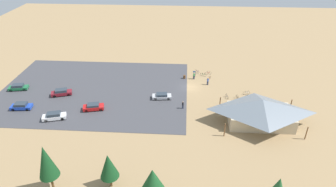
{
  "coord_description": "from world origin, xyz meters",
  "views": [
    {
      "loc": [
        1.22,
        60.17,
        33.29
      ],
      "look_at": [
        4.71,
        5.38,
        1.2
      ],
      "focal_mm": 30.87,
      "sensor_mm": 36.0,
      "label": 1
    }
  ],
  "objects_px": {
    "bicycle_white_yard_front": "(246,93)",
    "car_white_mid_lot": "(54,116)",
    "pine_center": "(153,181)",
    "bicycle_black_near_sign": "(237,98)",
    "bicycle_purple_edge_north": "(197,72)",
    "bicycle_silver_near_porch": "(227,96)",
    "car_maroon_end_stall": "(62,92)",
    "car_blue_inner_stall": "(21,106)",
    "visitor_at_bikes": "(194,76)",
    "car_silver_aisle_side": "(162,96)",
    "bicycle_red_edge_south": "(208,73)",
    "pine_far_west": "(109,166)",
    "trash_bin": "(184,77)",
    "car_red_far_end": "(93,107)",
    "bicycle_blue_yard_center": "(195,75)",
    "visitor_by_pavilion": "(183,105)",
    "pine_midwest": "(46,162)",
    "car_green_near_entry": "(18,87)",
    "bicycle_teal_back_row": "(249,97)",
    "visitor_crossing_yard": "(208,81)",
    "bicycle_green_lone_east": "(203,75)",
    "bike_pavilion": "(261,110)",
    "bicycle_orange_trailside": "(209,78)"
  },
  "relations": [
    {
      "from": "trash_bin",
      "to": "visitor_at_bikes",
      "type": "height_order",
      "value": "visitor_at_bikes"
    },
    {
      "from": "bike_pavilion",
      "to": "bicycle_orange_trailside",
      "type": "distance_m",
      "value": 19.94
    },
    {
      "from": "bicycle_green_lone_east",
      "to": "visitor_by_pavilion",
      "type": "bearing_deg",
      "value": 72.42
    },
    {
      "from": "car_red_far_end",
      "to": "bicycle_white_yard_front",
      "type": "bearing_deg",
      "value": -165.58
    },
    {
      "from": "pine_far_west",
      "to": "bicycle_red_edge_south",
      "type": "height_order",
      "value": "pine_far_west"
    },
    {
      "from": "bicycle_white_yard_front",
      "to": "car_white_mid_lot",
      "type": "xyz_separation_m",
      "value": [
        39.57,
        12.29,
        0.4
      ]
    },
    {
      "from": "bicycle_black_near_sign",
      "to": "bicycle_teal_back_row",
      "type": "bearing_deg",
      "value": -171.0
    },
    {
      "from": "bicycle_green_lone_east",
      "to": "car_maroon_end_stall",
      "type": "height_order",
      "value": "car_maroon_end_stall"
    },
    {
      "from": "bicycle_purple_edge_north",
      "to": "visitor_by_pavilion",
      "type": "distance_m",
      "value": 17.58
    },
    {
      "from": "bicycle_blue_yard_center",
      "to": "visitor_by_pavilion",
      "type": "distance_m",
      "value": 15.69
    },
    {
      "from": "pine_far_west",
      "to": "bicycle_teal_back_row",
      "type": "height_order",
      "value": "pine_far_west"
    },
    {
      "from": "pine_far_west",
      "to": "car_white_mid_lot",
      "type": "bearing_deg",
      "value": -46.55
    },
    {
      "from": "pine_far_west",
      "to": "bicycle_blue_yard_center",
      "type": "xyz_separation_m",
      "value": [
        -12.96,
        -36.88,
        -3.64
      ]
    },
    {
      "from": "car_green_near_entry",
      "to": "bicycle_teal_back_row",
      "type": "bearing_deg",
      "value": 179.37
    },
    {
      "from": "bicycle_purple_edge_north",
      "to": "car_white_mid_lot",
      "type": "height_order",
      "value": "car_white_mid_lot"
    },
    {
      "from": "bicycle_red_edge_south",
      "to": "visitor_by_pavilion",
      "type": "bearing_deg",
      "value": 69.42
    },
    {
      "from": "trash_bin",
      "to": "bicycle_green_lone_east",
      "type": "distance_m",
      "value": 5.05
    },
    {
      "from": "car_silver_aisle_side",
      "to": "bicycle_red_edge_south",
      "type": "bearing_deg",
      "value": -130.36
    },
    {
      "from": "bicycle_silver_near_porch",
      "to": "bicycle_orange_trailside",
      "type": "bearing_deg",
      "value": -69.12
    },
    {
      "from": "bicycle_green_lone_east",
      "to": "car_maroon_end_stall",
      "type": "xyz_separation_m",
      "value": [
        32.24,
        11.74,
        0.42
      ]
    },
    {
      "from": "bicycle_silver_near_porch",
      "to": "car_red_far_end",
      "type": "relative_size",
      "value": 0.37
    },
    {
      "from": "bicycle_white_yard_front",
      "to": "car_white_mid_lot",
      "type": "distance_m",
      "value": 41.43
    },
    {
      "from": "pine_center",
      "to": "bicycle_teal_back_row",
      "type": "distance_m",
      "value": 34.59
    },
    {
      "from": "bicycle_orange_trailside",
      "to": "visitor_crossing_yard",
      "type": "relative_size",
      "value": 0.78
    },
    {
      "from": "trash_bin",
      "to": "visitor_at_bikes",
      "type": "xyz_separation_m",
      "value": [
        -2.36,
        0.1,
        0.48
      ]
    },
    {
      "from": "trash_bin",
      "to": "car_white_mid_lot",
      "type": "relative_size",
      "value": 0.19
    },
    {
      "from": "car_red_far_end",
      "to": "visitor_by_pavilion",
      "type": "height_order",
      "value": "visitor_by_pavilion"
    },
    {
      "from": "bike_pavilion",
      "to": "car_white_mid_lot",
      "type": "xyz_separation_m",
      "value": [
        40.14,
        1.47,
        -2.16
      ]
    },
    {
      "from": "bicycle_silver_near_porch",
      "to": "car_maroon_end_stall",
      "type": "relative_size",
      "value": 0.35
    },
    {
      "from": "bicycle_teal_back_row",
      "to": "bicycle_silver_near_porch",
      "type": "height_order",
      "value": "bicycle_teal_back_row"
    },
    {
      "from": "bicycle_purple_edge_north",
      "to": "bicycle_silver_near_porch",
      "type": "xyz_separation_m",
      "value": [
        -6.33,
        12.21,
        -0.02
      ]
    },
    {
      "from": "pine_center",
      "to": "bicycle_black_near_sign",
      "type": "relative_size",
      "value": 3.83
    },
    {
      "from": "pine_far_west",
      "to": "bicycle_black_near_sign",
      "type": "height_order",
      "value": "pine_far_west"
    },
    {
      "from": "bicycle_green_lone_east",
      "to": "car_blue_inner_stall",
      "type": "bearing_deg",
      "value": 24.81
    },
    {
      "from": "visitor_by_pavilion",
      "to": "car_red_far_end",
      "type": "bearing_deg",
      "value": 5.09
    },
    {
      "from": "car_blue_inner_stall",
      "to": "visitor_by_pavilion",
      "type": "bearing_deg",
      "value": -176.04
    },
    {
      "from": "bicycle_silver_near_porch",
      "to": "visitor_by_pavilion",
      "type": "distance_m",
      "value": 10.98
    },
    {
      "from": "car_blue_inner_stall",
      "to": "visitor_at_bikes",
      "type": "relative_size",
      "value": 2.47
    },
    {
      "from": "bicycle_blue_yard_center",
      "to": "bicycle_red_edge_south",
      "type": "xyz_separation_m",
      "value": [
        -3.36,
        -1.14,
        0.03
      ]
    },
    {
      "from": "pine_center",
      "to": "car_white_mid_lot",
      "type": "xyz_separation_m",
      "value": [
        21.68,
        -18.75,
        -3.68
      ]
    },
    {
      "from": "bicycle_blue_yard_center",
      "to": "visitor_crossing_yard",
      "type": "height_order",
      "value": "visitor_crossing_yard"
    },
    {
      "from": "bicycle_silver_near_porch",
      "to": "bicycle_black_near_sign",
      "type": "relative_size",
      "value": 0.99
    },
    {
      "from": "bike_pavilion",
      "to": "pine_far_west",
      "type": "relative_size",
      "value": 2.47
    },
    {
      "from": "bicycle_purple_edge_north",
      "to": "visitor_by_pavilion",
      "type": "xyz_separation_m",
      "value": [
        3.42,
        17.23,
        0.56
      ]
    },
    {
      "from": "pine_center",
      "to": "visitor_by_pavilion",
      "type": "xyz_separation_m",
      "value": [
        -3.55,
        -24.24,
        -3.53
      ]
    },
    {
      "from": "car_white_mid_lot",
      "to": "trash_bin",
      "type": "bearing_deg",
      "value": -142.84
    },
    {
      "from": "pine_midwest",
      "to": "car_green_near_entry",
      "type": "xyz_separation_m",
      "value": [
        20.08,
        -28.2,
        -4.72
      ]
    },
    {
      "from": "bicycle_orange_trailside",
      "to": "car_white_mid_lot",
      "type": "relative_size",
      "value": 0.31
    },
    {
      "from": "trash_bin",
      "to": "bicycle_red_edge_south",
      "type": "bearing_deg",
      "value": -155.07
    },
    {
      "from": "bicycle_white_yard_front",
      "to": "visitor_crossing_yard",
      "type": "xyz_separation_m",
      "value": [
        8.56,
        -4.08,
        0.6
      ]
    }
  ]
}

